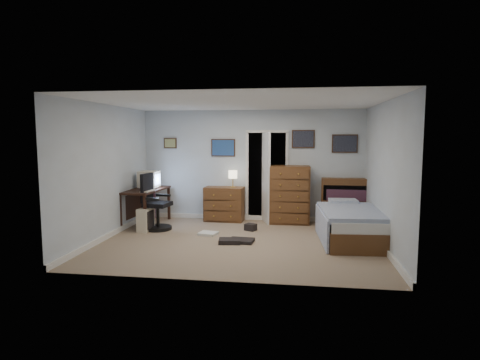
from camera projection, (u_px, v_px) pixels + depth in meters
name	position (u px, v px, depth m)	size (l,w,h in m)	color
floor	(239.00, 242.00, 7.27)	(5.00, 4.00, 0.02)	#89715E
computer_desk	(142.00, 197.00, 8.66)	(0.71, 1.39, 0.78)	black
crt_monitor	(149.00, 179.00, 8.75)	(0.43, 0.40, 0.37)	beige
keyboard	(148.00, 191.00, 8.25)	(0.16, 0.42, 0.02)	beige
pc_tower	(146.00, 219.00, 8.11)	(0.24, 0.45, 0.47)	beige
office_chair	(155.00, 208.00, 8.22)	(0.63, 0.63, 1.15)	black
media_stack	(151.00, 203.00, 9.32)	(0.15, 0.15, 0.74)	maroon
low_dresser	(224.00, 204.00, 9.06)	(0.87, 0.43, 0.77)	brown
table_lamp	(233.00, 175.00, 8.96)	(0.20, 0.20, 0.38)	gold
doorway	(268.00, 175.00, 9.35)	(0.96, 1.12, 2.05)	black
tall_dresser	(289.00, 195.00, 8.81)	(0.86, 0.51, 1.27)	brown
headboard_bookcase	(347.00, 200.00, 8.75)	(1.13, 0.35, 1.00)	brown
bed	(349.00, 224.00, 7.36)	(1.17, 2.04, 0.65)	brown
wall_posters	(277.00, 144.00, 8.95)	(4.38, 0.04, 0.60)	#331E11
floor_clutter	(234.00, 237.00, 7.50)	(1.15, 1.32, 0.14)	black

